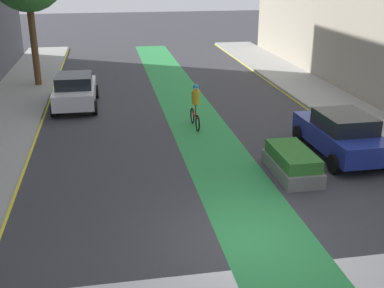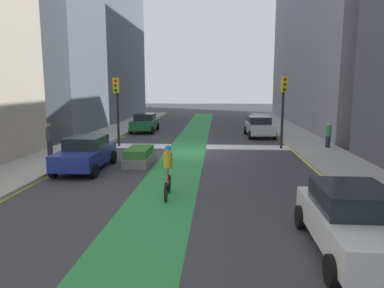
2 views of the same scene
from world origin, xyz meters
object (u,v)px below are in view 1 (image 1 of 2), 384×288
car_blue_right_far (341,134)px  car_white_left_far (75,90)px  median_planter (292,163)px  cyclist_in_lane (195,105)px

car_blue_right_far → car_white_left_far: bearing=139.9°
median_planter → car_white_left_far: bearing=127.8°
car_white_left_far → median_planter: car_white_left_far is taller
cyclist_in_lane → median_planter: size_ratio=0.74×
cyclist_in_lane → car_blue_right_far: bearing=-41.0°
car_white_left_far → cyclist_in_lane: 6.41m
car_white_left_far → median_planter: bearing=-52.2°
median_planter → cyclist_in_lane: bearing=112.9°
car_blue_right_far → median_planter: size_ratio=1.69×
cyclist_in_lane → median_planter: (2.17, -5.15, -0.57)m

